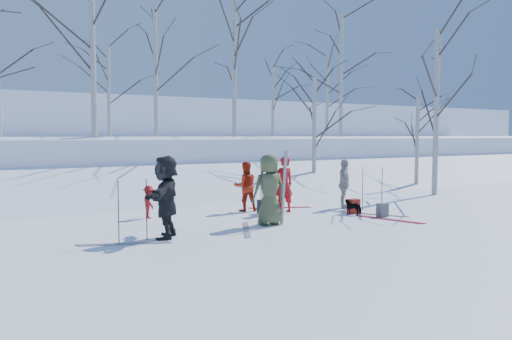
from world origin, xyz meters
TOP-DOWN VIEW (x-y plane):
  - ground at (0.00, 0.00)m, footprint 120.00×120.00m
  - snow_ramp at (0.00, 7.00)m, footprint 70.00×9.49m
  - snow_plateau at (0.00, 17.00)m, footprint 70.00×18.00m
  - far_hill at (0.00, 38.00)m, footprint 90.00×30.00m
  - skier_olive_center at (-0.43, 0.11)m, footprint 0.93×0.66m
  - skier_red_north at (1.05, 1.66)m, footprint 0.62×0.42m
  - skier_redor_behind at (0.18, 2.45)m, footprint 0.84×0.73m
  - skier_red_seated at (-2.73, 2.65)m, footprint 0.35×0.59m
  - skier_cream_east at (3.12, 1.39)m, footprint 0.90×0.89m
  - skier_grey_west at (-3.23, -0.08)m, footprint 1.38×1.72m
  - dog at (2.50, 0.27)m, footprint 0.47×0.58m
  - upright_ski_left at (-0.14, -0.12)m, footprint 0.09×0.16m
  - upright_ski_right at (-0.09, -0.06)m, footprint 0.10×0.23m
  - ski_pair_a at (3.02, -0.02)m, footprint 1.90×2.08m
  - ski_pair_b at (2.77, -0.90)m, footprint 1.25×2.01m
  - ski_pair_c at (-1.25, -0.18)m, footprint 1.75×2.06m
  - ski_pair_d at (-4.24, -0.26)m, footprint 1.42×2.03m
  - ski_pair_e at (1.42, 2.45)m, footprint 1.55×2.04m
  - ski_pole_a at (3.33, 0.79)m, footprint 0.02×0.02m
  - ski_pole_b at (0.67, 2.27)m, footprint 0.02×0.02m
  - ski_pole_c at (-3.69, -0.10)m, footprint 0.02×0.02m
  - ski_pole_d at (3.49, 0.14)m, footprint 0.02×0.02m
  - ski_pole_e at (0.81, 2.58)m, footprint 0.02×0.02m
  - ski_pole_f at (-4.31, -0.14)m, footprint 0.02×0.02m
  - ski_pole_g at (-2.51, 1.65)m, footprint 0.02×0.02m
  - backpack_red at (2.68, 0.45)m, footprint 0.32×0.22m
  - backpack_grey at (2.97, -0.42)m, footprint 0.30×0.20m
  - backpack_dark at (0.43, 1.77)m, footprint 0.34×0.24m
  - birch_plateau_a at (0.76, 12.05)m, footprint 4.80×4.80m
  - birch_plateau_b at (12.68, 14.32)m, footprint 4.23×4.23m
  - birch_plateau_d at (-0.61, 15.27)m, footprint 3.90×3.90m
  - birch_plateau_e at (-2.60, 9.64)m, footprint 5.66×5.66m
  - birch_plateau_h at (10.40, 10.27)m, footprint 5.17×5.17m
  - birch_plateau_i at (3.93, 10.20)m, footprint 5.29×5.29m
  - birch_plateau_j at (7.50, 12.47)m, footprint 3.32×3.32m
  - birch_edge_b at (8.43, 2.37)m, footprint 4.98×4.98m
  - birch_edge_c at (9.96, 4.62)m, footprint 3.38×3.38m
  - birch_edge_e at (5.73, 6.42)m, footprint 3.89×3.89m

SIDE VIEW (x-z plane):
  - ground at x=0.00m, z-range 0.00..0.00m
  - ski_pair_a at x=3.02m, z-range 0.00..0.02m
  - ski_pair_b at x=2.77m, z-range 0.00..0.02m
  - ski_pair_c at x=-1.25m, z-range 0.00..0.02m
  - ski_pair_d at x=-4.24m, z-range 0.00..0.02m
  - ski_pair_e at x=1.42m, z-range 0.00..0.02m
  - snow_ramp at x=0.00m, z-range -1.91..2.21m
  - backpack_grey at x=2.97m, z-range 0.00..0.38m
  - backpack_dark at x=0.43m, z-range 0.00..0.40m
  - backpack_red at x=2.68m, z-range 0.00..0.42m
  - dog at x=2.50m, z-range 0.00..0.44m
  - skier_red_seated at x=-2.73m, z-range 0.00..0.90m
  - ski_pole_a at x=3.33m, z-range 0.00..1.34m
  - ski_pole_b at x=0.67m, z-range 0.00..1.34m
  - ski_pole_c at x=-3.69m, z-range 0.00..1.34m
  - ski_pole_d at x=3.49m, z-range 0.00..1.34m
  - ski_pole_e at x=0.81m, z-range 0.00..1.34m
  - ski_pole_f at x=-4.31m, z-range 0.00..1.34m
  - ski_pole_g at x=-2.51m, z-range 0.00..1.34m
  - skier_redor_behind at x=0.18m, z-range 0.00..1.49m
  - skier_cream_east at x=3.12m, z-range 0.00..1.53m
  - skier_red_north at x=1.05m, z-range 0.00..1.65m
  - skier_olive_center at x=-0.43m, z-range 0.00..1.80m
  - skier_grey_west at x=-3.23m, z-range 0.00..1.83m
  - upright_ski_left at x=-0.14m, z-range 0.00..1.90m
  - upright_ski_right at x=-0.09m, z-range 0.00..1.90m
  - snow_plateau at x=0.00m, z-range -0.10..2.10m
  - birch_edge_c at x=9.96m, z-range 0.00..3.98m
  - far_hill at x=0.00m, z-range -1.00..5.00m
  - birch_edge_e at x=5.73m, z-range 0.00..4.71m
  - birch_edge_b at x=8.43m, z-range 0.00..6.26m
  - birch_plateau_j at x=7.50m, z-range 2.20..6.08m
  - birch_plateau_d at x=-0.61m, z-range 2.20..6.91m
  - birch_plateau_b at x=12.68m, z-range 2.20..7.39m
  - birch_plateau_a at x=0.76m, z-range 2.20..8.20m
  - birch_plateau_h at x=10.40m, z-range 2.20..8.73m
  - birch_plateau_i at x=3.93m, z-range 2.20..8.90m
  - birch_plateau_e at x=-2.60m, z-range 2.20..9.44m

